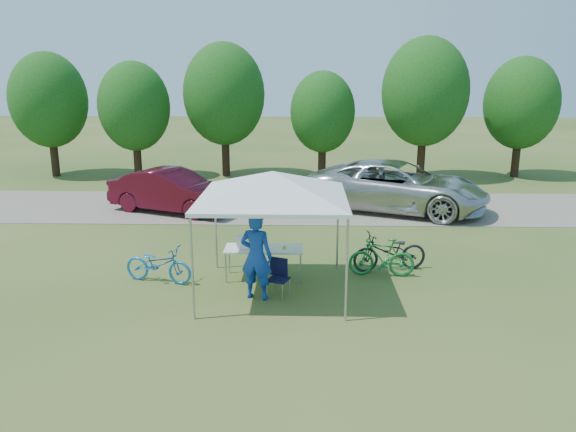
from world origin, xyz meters
The scene contains 14 objects.
ground centered at (0.00, 0.00, 0.00)m, with size 100.00×100.00×0.00m, color #2D5119.
gravel_strip centered at (0.00, 8.00, 0.01)m, with size 24.00×5.00×0.02m, color gray.
canopy centered at (0.00, 0.00, 2.65)m, with size 4.53×4.53×3.00m.
treeline centered at (-0.29, 14.05, 3.53)m, with size 24.89×4.28×6.30m.
folding_table centered at (-0.27, 0.82, 0.71)m, with size 1.84×0.76×0.75m.
folding_chair centered at (0.12, -0.18, 0.48)m, with size 0.54×0.57×0.82m.
cooler centered at (-0.70, 0.82, 0.91)m, with size 0.42×0.28×0.30m.
ice_cream_cup centered at (0.21, 0.77, 0.79)m, with size 0.08×0.08×0.06m, color gold.
cyclist centered at (-0.34, -0.40, 0.96)m, with size 0.70×0.46×1.92m, color #143CA5.
bike_blue centered at (-2.71, 0.50, 0.44)m, with size 0.58×1.66×0.87m, color #1569B7.
bike_green centered at (2.54, 1.05, 0.47)m, with size 0.44×1.56×0.94m, color #197333.
bike_dark centered at (2.79, 1.42, 0.49)m, with size 0.65×1.87×0.98m, color black.
minivan centered at (3.93, 7.60, 0.89)m, with size 2.87×6.24×1.73m, color beige.
sedan centered at (-3.90, 7.20, 0.76)m, with size 1.57×4.49×1.48m, color #4C0C1B.
Camera 1 is at (0.66, -11.75, 4.79)m, focal length 35.00 mm.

